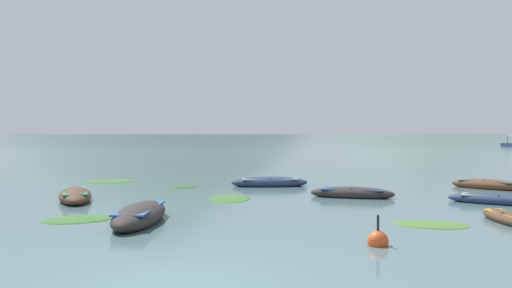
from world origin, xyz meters
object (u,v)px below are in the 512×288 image
object	(u,v)px
rowboat_5	(510,219)
mooring_buoy	(378,241)
rowboat_3	(486,185)
rowboat_0	(270,182)
rowboat_4	(352,193)
rowboat_6	(75,195)
rowboat_2	(500,200)
rowboat_1	(140,215)

from	to	relation	value
rowboat_5	mooring_buoy	size ratio (longest dim) A/B	3.44
mooring_buoy	rowboat_3	bearing A→B (deg)	60.90
rowboat_0	rowboat_4	world-z (taller)	rowboat_0
rowboat_4	rowboat_6	xyz separation A→B (m)	(-11.37, -1.62, 0.02)
rowboat_4	rowboat_5	bearing A→B (deg)	-56.48
rowboat_3	mooring_buoy	size ratio (longest dim) A/B	3.62
rowboat_3	rowboat_6	size ratio (longest dim) A/B	0.73
rowboat_3	rowboat_6	bearing A→B (deg)	-163.18
rowboat_4	rowboat_5	world-z (taller)	rowboat_4
rowboat_2	rowboat_5	distance (m)	4.59
rowboat_0	rowboat_6	distance (m)	9.80
rowboat_4	mooring_buoy	distance (m)	9.59
rowboat_5	rowboat_3	bearing A→B (deg)	73.50
rowboat_1	rowboat_2	xyz separation A→B (m)	(12.66, 5.02, -0.07)
rowboat_2	rowboat_5	size ratio (longest dim) A/B	1.25
rowboat_2	rowboat_3	bearing A→B (deg)	74.53
rowboat_0	rowboat_6	size ratio (longest dim) A/B	0.91
mooring_buoy	rowboat_2	bearing A→B (deg)	52.81
rowboat_3	rowboat_1	bearing A→B (deg)	-143.11
rowboat_0	rowboat_3	xyz separation A→B (m)	(10.68, -0.50, -0.01)
rowboat_3	rowboat_5	bearing A→B (deg)	-106.50
rowboat_0	mooring_buoy	distance (m)	14.37
rowboat_5	rowboat_1	bearing A→B (deg)	-176.70
rowboat_3	rowboat_5	size ratio (longest dim) A/B	1.05
rowboat_0	rowboat_2	size ratio (longest dim) A/B	1.05
rowboat_1	rowboat_6	xyz separation A→B (m)	(-4.15, 5.12, -0.03)
rowboat_2	mooring_buoy	bearing A→B (deg)	-127.19
rowboat_1	rowboat_5	size ratio (longest dim) A/B	1.39
rowboat_0	rowboat_2	world-z (taller)	rowboat_0
rowboat_4	rowboat_5	size ratio (longest dim) A/B	1.19
rowboat_5	rowboat_6	size ratio (longest dim) A/B	0.69
rowboat_3	rowboat_4	bearing A→B (deg)	-150.67
rowboat_0	mooring_buoy	world-z (taller)	mooring_buoy
rowboat_0	rowboat_3	world-z (taller)	rowboat_0
rowboat_0	rowboat_4	bearing A→B (deg)	-50.44
rowboat_2	rowboat_5	world-z (taller)	rowboat_2
rowboat_0	rowboat_3	distance (m)	10.69
rowboat_5	rowboat_6	world-z (taller)	rowboat_6
rowboat_4	rowboat_0	bearing A→B (deg)	129.56
rowboat_4	rowboat_6	world-z (taller)	rowboat_6
rowboat_0	rowboat_4	size ratio (longest dim) A/B	1.10
rowboat_1	rowboat_0	bearing A→B (deg)	72.38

